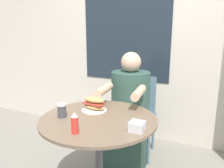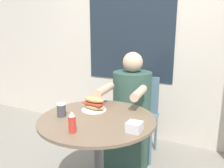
# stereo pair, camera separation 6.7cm
# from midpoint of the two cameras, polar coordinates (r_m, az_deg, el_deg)

# --- Properties ---
(storefront_wall) EXTENTS (8.00, 0.09, 2.80)m
(storefront_wall) POSITION_cam_midpoint_polar(r_m,az_deg,el_deg) (2.77, 9.76, 14.06)
(storefront_wall) COLOR beige
(storefront_wall) RESTS_ON ground_plane
(cafe_table) EXTENTS (0.84, 0.84, 0.75)m
(cafe_table) POSITION_cam_midpoint_polar(r_m,az_deg,el_deg) (1.67, -4.67, -14.96)
(cafe_table) COLOR brown
(cafe_table) RESTS_ON ground_plane
(diner_chair) EXTENTS (0.42, 0.42, 0.87)m
(diner_chair) POSITION_cam_midpoint_polar(r_m,az_deg,el_deg) (2.50, 6.22, -6.18)
(diner_chair) COLOR slate
(diner_chair) RESTS_ON ground_plane
(seated_diner) EXTENTS (0.43, 0.69, 1.17)m
(seated_diner) POSITION_cam_midpoint_polar(r_m,az_deg,el_deg) (2.19, 3.56, -9.41)
(seated_diner) COLOR #2D4C42
(seated_diner) RESTS_ON ground_plane
(sandwich_on_plate) EXTENTS (0.20, 0.20, 0.11)m
(sandwich_on_plate) POSITION_cam_midpoint_polar(r_m,az_deg,el_deg) (1.72, -5.81, -5.36)
(sandwich_on_plate) COLOR white
(sandwich_on_plate) RESTS_ON cafe_table
(drink_cup) EXTENTS (0.07, 0.07, 0.10)m
(drink_cup) POSITION_cam_midpoint_polar(r_m,az_deg,el_deg) (1.62, -14.13, -6.74)
(drink_cup) COLOR #424247
(drink_cup) RESTS_ON cafe_table
(napkin_box) EXTENTS (0.09, 0.09, 0.06)m
(napkin_box) POSITION_cam_midpoint_polar(r_m,az_deg,el_deg) (1.37, 5.14, -10.98)
(napkin_box) COLOR silver
(napkin_box) RESTS_ON cafe_table
(condiment_bottle) EXTENTS (0.04, 0.04, 0.13)m
(condiment_bottle) POSITION_cam_midpoint_polar(r_m,az_deg,el_deg) (1.35, -11.13, -10.00)
(condiment_bottle) COLOR red
(condiment_bottle) RESTS_ON cafe_table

